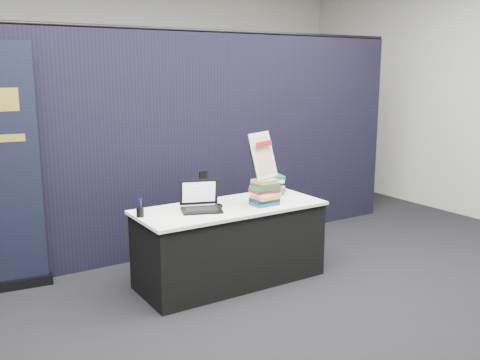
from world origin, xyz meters
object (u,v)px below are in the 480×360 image
at_px(laptop, 199,203).
at_px(stacking_chair, 220,206).
at_px(display_table, 230,244).
at_px(book_stack_tall, 265,192).
at_px(book_stack_short, 272,185).
at_px(info_sign, 263,156).

distance_m(laptop, stacking_chair, 1.17).
height_order(display_table, stacking_chair, stacking_chair).
bearing_deg(display_table, book_stack_tall, -23.52).
xyz_separation_m(display_table, stacking_chair, (0.41, 0.88, 0.12)).
xyz_separation_m(book_stack_tall, book_stack_short, (0.30, 0.31, -0.03)).
height_order(book_stack_short, info_sign, info_sign).
bearing_deg(stacking_chair, laptop, -136.32).
bearing_deg(book_stack_tall, stacking_chair, 84.40).
relative_size(display_table, book_stack_short, 6.75).
xyz_separation_m(laptop, stacking_chair, (0.73, 0.86, -0.32)).
relative_size(book_stack_short, stacking_chair, 0.30).
bearing_deg(info_sign, laptop, 146.69).
distance_m(laptop, book_stack_short, 0.94).
height_order(book_stack_tall, book_stack_short, book_stack_tall).
bearing_deg(info_sign, display_table, 139.34).
distance_m(book_stack_tall, book_stack_short, 0.43).
bearing_deg(info_sign, stacking_chair, 62.10).
bearing_deg(display_table, stacking_chair, 65.27).
distance_m(laptop, info_sign, 0.75).
relative_size(laptop, book_stack_tall, 1.69).
relative_size(book_stack_tall, stacking_chair, 0.28).
bearing_deg(book_stack_tall, laptop, 166.15).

